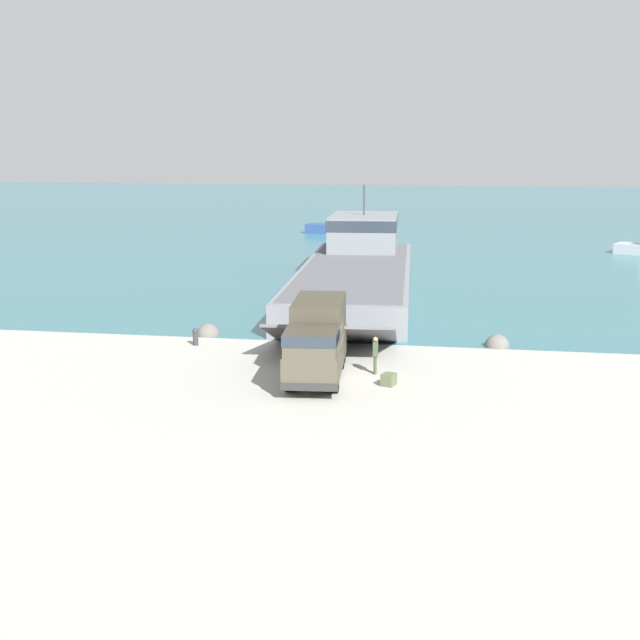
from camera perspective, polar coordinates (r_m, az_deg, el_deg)
ground_plane at (r=39.76m, az=0.70°, el=-3.74°), size 240.00×240.00×0.00m
water_surface at (r=135.58m, az=7.45°, el=6.79°), size 240.00×180.00×0.01m
landing_craft at (r=64.57m, az=2.43°, el=3.53°), size 9.70×36.32×7.05m
military_truck at (r=39.56m, az=-0.21°, el=-1.28°), size 3.01×7.69×3.34m
soldier_on_ramp at (r=40.33m, az=3.56°, el=-2.09°), size 0.30×0.47×1.72m
moored_boat_b at (r=103.91m, az=1.27°, el=5.97°), size 7.73×3.47×2.27m
mooring_bollard at (r=46.50m, az=-7.97°, el=-1.02°), size 0.32×0.32×0.91m
cargo_crate at (r=38.63m, az=4.42°, el=-3.82°), size 0.69×0.76×0.53m
shoreline_rock_a at (r=46.77m, az=11.26°, el=-1.68°), size 1.29×1.29×1.29m
shoreline_rock_b at (r=48.97m, az=-7.16°, el=-0.97°), size 1.29×1.29×1.29m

